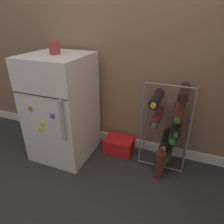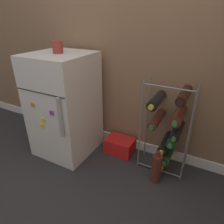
# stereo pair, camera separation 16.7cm
# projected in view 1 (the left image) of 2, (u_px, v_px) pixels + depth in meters

# --- Properties ---
(ground_plane) EXTENTS (14.00, 14.00, 0.00)m
(ground_plane) POSITION_uv_depth(u_px,v_px,m) (96.00, 190.00, 1.50)
(ground_plane) COLOR #28282B
(wall_back) EXTENTS (7.04, 0.07, 2.50)m
(wall_back) POSITION_uv_depth(u_px,v_px,m) (129.00, 8.00, 1.52)
(wall_back) COLOR #84664C
(wall_back) RESTS_ON ground_plane
(mini_fridge) EXTENTS (0.50, 0.53, 0.92)m
(mini_fridge) POSITION_uv_depth(u_px,v_px,m) (62.00, 108.00, 1.75)
(mini_fridge) COLOR silver
(mini_fridge) RESTS_ON ground_plane
(wine_rack) EXTENTS (0.38, 0.33, 0.76)m
(wine_rack) POSITION_uv_depth(u_px,v_px,m) (169.00, 125.00, 1.61)
(wine_rack) COLOR slate
(wine_rack) RESTS_ON ground_plane
(soda_box) EXTENTS (0.26, 0.18, 0.15)m
(soda_box) POSITION_uv_depth(u_px,v_px,m) (119.00, 145.00, 1.90)
(soda_box) COLOR red
(soda_box) RESTS_ON ground_plane
(fridge_top_cup) EXTENTS (0.08, 0.08, 0.10)m
(fridge_top_cup) POSITION_uv_depth(u_px,v_px,m) (54.00, 48.00, 1.52)
(fridge_top_cup) COLOR maroon
(fridge_top_cup) RESTS_ON mini_fridge
(loose_bottle_floor) EXTENTS (0.08, 0.08, 0.28)m
(loose_bottle_floor) POSITION_uv_depth(u_px,v_px,m) (159.00, 165.00, 1.58)
(loose_bottle_floor) COLOR #56231E
(loose_bottle_floor) RESTS_ON ground_plane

